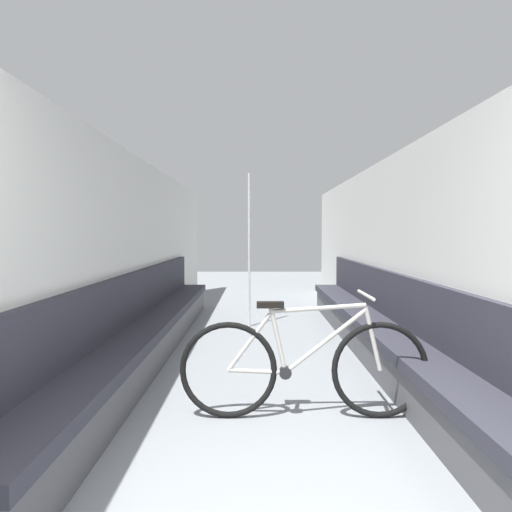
% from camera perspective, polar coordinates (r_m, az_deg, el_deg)
% --- Properties ---
extents(wall_left, '(0.10, 11.09, 2.25)m').
position_cam_1_polar(wall_left, '(5.24, -15.61, 0.13)').
color(wall_left, silver).
rests_on(wall_left, ground).
extents(wall_right, '(0.10, 11.09, 2.25)m').
position_cam_1_polar(wall_right, '(5.29, 17.46, 0.12)').
color(wall_right, silver).
rests_on(wall_right, ground).
extents(bench_seat_row_left, '(0.45, 6.58, 0.94)m').
position_cam_1_polar(bench_seat_row_left, '(5.19, -13.17, -9.05)').
color(bench_seat_row_left, '#4C4C51').
rests_on(bench_seat_row_left, ground).
extents(bench_seat_row_right, '(0.45, 6.58, 0.94)m').
position_cam_1_polar(bench_seat_row_right, '(5.23, 15.08, -8.98)').
color(bench_seat_row_right, '#4C4C51').
rests_on(bench_seat_row_right, ground).
extents(bicycle, '(1.84, 0.46, 0.93)m').
position_cam_1_polar(bicycle, '(3.47, 6.11, -13.60)').
color(bicycle, black).
rests_on(bicycle, ground).
extents(grab_pole_near, '(0.08, 0.08, 2.23)m').
position_cam_1_polar(grab_pole_near, '(6.64, -0.75, 0.46)').
color(grab_pole_near, gray).
rests_on(grab_pole_near, ground).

